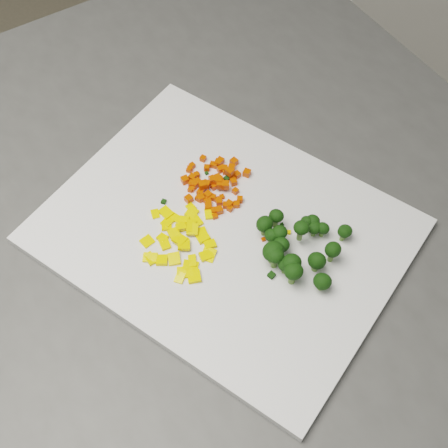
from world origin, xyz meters
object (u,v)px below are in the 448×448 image
Objects in this scene: counter_block at (253,394)px; broccoli_pile at (309,237)px; carrot_pile at (217,178)px; pepper_pile at (180,239)px; cutting_board at (224,231)px.

counter_block is 0.49m from broccoli_pile.
carrot_pile reaches higher than pepper_pile.
cutting_board is 3.75× the size of broccoli_pile.
carrot_pile reaches higher than counter_block.
pepper_pile is 0.15m from broccoli_pile.
broccoli_pile is at bearing 31.96° from pepper_pile.
pepper_pile is at bearing -81.17° from carrot_pile.
broccoli_pile is (0.09, 0.03, 0.03)m from cutting_board.
cutting_board is at bearing 174.54° from counter_block.
counter_block is 2.76× the size of cutting_board.
pepper_pile is 0.97× the size of broccoli_pile.
carrot_pile is (-0.11, 0.06, 0.47)m from counter_block.
counter_block is 0.49m from carrot_pile.
pepper_pile is (0.01, -0.09, -0.01)m from carrot_pile.
broccoli_pile reaches higher than counter_block.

